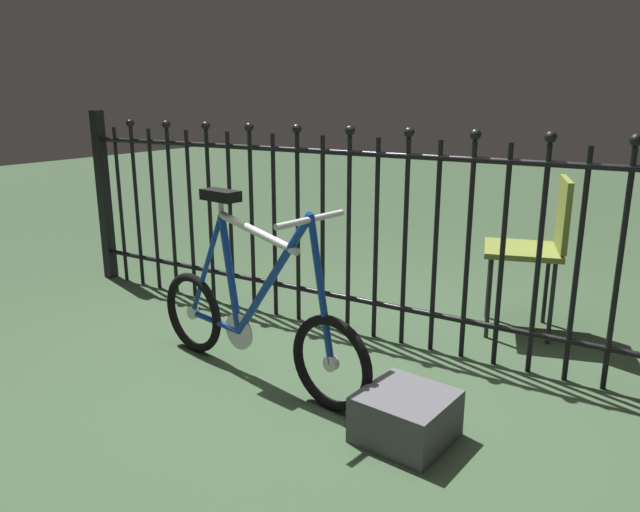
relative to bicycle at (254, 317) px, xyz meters
name	(u,v)px	position (x,y,z in m)	size (l,w,h in m)	color
ground_plane	(330,384)	(0.34, 0.12, -0.30)	(20.00, 20.00, 0.00)	#344930
iron_fence	(375,230)	(0.25, 0.74, 0.30)	(4.58, 0.07, 1.20)	black
bicycle	(254,317)	(0.00, 0.00, 0.00)	(1.34, 0.40, 0.88)	black
chair_olive	(539,239)	(0.98, 1.27, 0.24)	(0.50, 0.50, 0.88)	black
display_crate	(406,416)	(0.83, -0.12, -0.21)	(0.33, 0.33, 0.19)	#4C4C51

